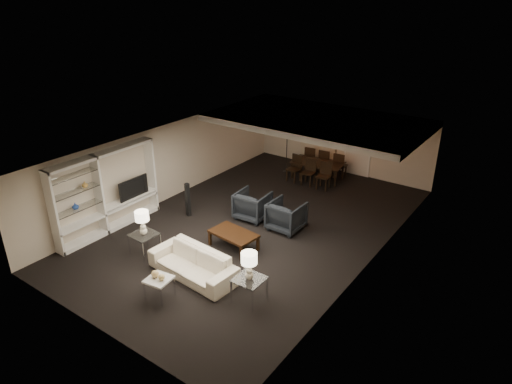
{
  "coord_description": "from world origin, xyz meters",
  "views": [
    {
      "loc": [
        6.89,
        -9.65,
        6.48
      ],
      "look_at": [
        0.0,
        0.0,
        1.1
      ],
      "focal_mm": 32.0,
      "sensor_mm": 36.0,
      "label": 1
    }
  ],
  "objects_px": {
    "table_lamp_right": "(249,266)",
    "vase_blue": "(75,206)",
    "television": "(131,187)",
    "floor_lamp": "(287,151)",
    "side_table_right": "(249,290)",
    "table_lamp_left": "(143,223)",
    "floor_speaker": "(188,200)",
    "marble_table": "(160,288)",
    "pendant_light": "(325,136)",
    "chair_nr": "(323,176)",
    "chair_fm": "(326,162)",
    "armchair_right": "(286,216)",
    "chair_nl": "(294,169)",
    "chair_fr": "(340,165)",
    "dining_table": "(317,171)",
    "chair_nm": "(308,172)",
    "vase_amber": "(85,184)",
    "side_table_left": "(145,244)",
    "sofa": "(193,263)",
    "coffee_table": "(234,240)",
    "chair_fl": "(311,158)",
    "armchair_left": "(253,205)"
  },
  "relations": [
    {
      "from": "floor_speaker",
      "to": "dining_table",
      "type": "bearing_deg",
      "value": 79.14
    },
    {
      "from": "table_lamp_right",
      "to": "vase_blue",
      "type": "distance_m",
      "value": 5.27
    },
    {
      "from": "side_table_right",
      "to": "table_lamp_left",
      "type": "xyz_separation_m",
      "value": [
        -3.4,
        0.0,
        0.63
      ]
    },
    {
      "from": "marble_table",
      "to": "television",
      "type": "height_order",
      "value": "television"
    },
    {
      "from": "chair_nl",
      "to": "floor_lamp",
      "type": "height_order",
      "value": "floor_lamp"
    },
    {
      "from": "vase_blue",
      "to": "chair_nr",
      "type": "relative_size",
      "value": 0.19
    },
    {
      "from": "marble_table",
      "to": "vase_blue",
      "type": "height_order",
      "value": "vase_blue"
    },
    {
      "from": "armchair_right",
      "to": "chair_nr",
      "type": "distance_m",
      "value": 3.24
    },
    {
      "from": "coffee_table",
      "to": "dining_table",
      "type": "height_order",
      "value": "dining_table"
    },
    {
      "from": "table_lamp_left",
      "to": "chair_nr",
      "type": "distance_m",
      "value": 6.77
    },
    {
      "from": "table_lamp_right",
      "to": "chair_fr",
      "type": "bearing_deg",
      "value": 101.52
    },
    {
      "from": "chair_fr",
      "to": "vase_amber",
      "type": "bearing_deg",
      "value": 61.16
    },
    {
      "from": "chair_nm",
      "to": "chair_fl",
      "type": "height_order",
      "value": "same"
    },
    {
      "from": "floor_speaker",
      "to": "marble_table",
      "type": "bearing_deg",
      "value": -46.29
    },
    {
      "from": "chair_fl",
      "to": "chair_fr",
      "type": "height_order",
      "value": "same"
    },
    {
      "from": "marble_table",
      "to": "vase_blue",
      "type": "relative_size",
      "value": 2.86
    },
    {
      "from": "chair_nr",
      "to": "coffee_table",
      "type": "bearing_deg",
      "value": -96.47
    },
    {
      "from": "side_table_right",
      "to": "table_lamp_right",
      "type": "height_order",
      "value": "table_lamp_right"
    },
    {
      "from": "chair_fr",
      "to": "dining_table",
      "type": "bearing_deg",
      "value": 42.63
    },
    {
      "from": "pendant_light",
      "to": "armchair_right",
      "type": "distance_m",
      "value": 3.51
    },
    {
      "from": "floor_lamp",
      "to": "vase_amber",
      "type": "bearing_deg",
      "value": -103.18
    },
    {
      "from": "table_lamp_right",
      "to": "side_table_left",
      "type": "bearing_deg",
      "value": 180.0
    },
    {
      "from": "side_table_right",
      "to": "table_lamp_left",
      "type": "bearing_deg",
      "value": 180.0
    },
    {
      "from": "table_lamp_left",
      "to": "marble_table",
      "type": "relative_size",
      "value": 1.24
    },
    {
      "from": "pendant_light",
      "to": "marble_table",
      "type": "distance_m",
      "value": 7.72
    },
    {
      "from": "armchair_left",
      "to": "chair_nm",
      "type": "height_order",
      "value": "chair_nm"
    },
    {
      "from": "sofa",
      "to": "chair_nm",
      "type": "height_order",
      "value": "chair_nm"
    },
    {
      "from": "side_table_right",
      "to": "television",
      "type": "xyz_separation_m",
      "value": [
        -5.2,
        1.18,
        0.75
      ]
    },
    {
      "from": "television",
      "to": "floor_lamp",
      "type": "distance_m",
      "value": 6.19
    },
    {
      "from": "side_table_left",
      "to": "chair_fr",
      "type": "xyz_separation_m",
      "value": [
        1.81,
        7.81,
        0.18
      ]
    },
    {
      "from": "side_table_left",
      "to": "table_lamp_right",
      "type": "height_order",
      "value": "table_lamp_right"
    },
    {
      "from": "chair_nl",
      "to": "chair_nm",
      "type": "xyz_separation_m",
      "value": [
        0.6,
        0.0,
        0.0
      ]
    },
    {
      "from": "chair_nl",
      "to": "chair_fm",
      "type": "distance_m",
      "value": 1.43
    },
    {
      "from": "table_lamp_right",
      "to": "sofa",
      "type": "bearing_deg",
      "value": 180.0
    },
    {
      "from": "coffee_table",
      "to": "floor_speaker",
      "type": "distance_m",
      "value": 2.42
    },
    {
      "from": "floor_speaker",
      "to": "chair_fm",
      "type": "bearing_deg",
      "value": 81.37
    },
    {
      "from": "dining_table",
      "to": "chair_fm",
      "type": "bearing_deg",
      "value": 82.17
    },
    {
      "from": "television",
      "to": "chair_nl",
      "type": "height_order",
      "value": "television"
    },
    {
      "from": "armchair_right",
      "to": "dining_table",
      "type": "relative_size",
      "value": 0.52
    },
    {
      "from": "pendant_light",
      "to": "vase_blue",
      "type": "bearing_deg",
      "value": -116.9
    },
    {
      "from": "table_lamp_left",
      "to": "dining_table",
      "type": "xyz_separation_m",
      "value": [
        1.21,
        7.16,
        -0.6
      ]
    },
    {
      "from": "chair_fl",
      "to": "side_table_right",
      "type": "bearing_deg",
      "value": 102.85
    },
    {
      "from": "pendant_light",
      "to": "chair_nr",
      "type": "xyz_separation_m",
      "value": [
        0.03,
        0.06,
        -1.44
      ]
    },
    {
      "from": "side_table_right",
      "to": "floor_speaker",
      "type": "xyz_separation_m",
      "value": [
        -4.0,
        2.28,
        0.24
      ]
    },
    {
      "from": "table_lamp_right",
      "to": "chair_nl",
      "type": "bearing_deg",
      "value": 113.22
    },
    {
      "from": "dining_table",
      "to": "side_table_right",
      "type": "bearing_deg",
      "value": -80.8
    },
    {
      "from": "armchair_left",
      "to": "chair_fm",
      "type": "height_order",
      "value": "chair_fm"
    },
    {
      "from": "chair_nr",
      "to": "chair_fm",
      "type": "bearing_deg",
      "value": 109.58
    },
    {
      "from": "sofa",
      "to": "table_lamp_right",
      "type": "relative_size",
      "value": 3.53
    },
    {
      "from": "side_table_left",
      "to": "chair_nm",
      "type": "distance_m",
      "value": 6.62
    }
  ]
}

